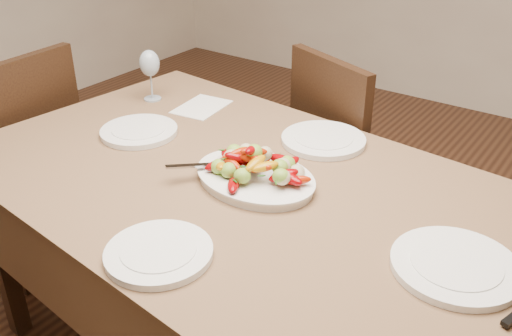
{
  "coord_description": "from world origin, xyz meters",
  "views": [
    {
      "loc": [
        1.02,
        -0.94,
        1.57
      ],
      "look_at": [
        0.21,
        0.18,
        0.82
      ],
      "focal_mm": 40.0,
      "sensor_mm": 36.0,
      "label": 1
    }
  ],
  "objects_px": {
    "chair_far": "(360,164)",
    "plate_left": "(139,132)",
    "dining_table": "(256,291)",
    "serving_platter": "(255,179)",
    "wine_glass": "(150,74)",
    "plate_far": "(323,140)",
    "chair_left": "(13,162)",
    "plate_near": "(159,253)",
    "plate_right": "(455,266)"
  },
  "relations": [
    {
      "from": "chair_far",
      "to": "plate_left",
      "type": "bearing_deg",
      "value": 78.96
    },
    {
      "from": "dining_table",
      "to": "serving_platter",
      "type": "relative_size",
      "value": 5.11
    },
    {
      "from": "serving_platter",
      "to": "wine_glass",
      "type": "height_order",
      "value": "wine_glass"
    },
    {
      "from": "plate_left",
      "to": "plate_far",
      "type": "bearing_deg",
      "value": 29.54
    },
    {
      "from": "wine_glass",
      "to": "plate_far",
      "type": "bearing_deg",
      "value": 4.24
    },
    {
      "from": "dining_table",
      "to": "plate_left",
      "type": "relative_size",
      "value": 7.18
    },
    {
      "from": "chair_left",
      "to": "dining_table",
      "type": "bearing_deg",
      "value": 87.56
    },
    {
      "from": "plate_near",
      "to": "chair_left",
      "type": "bearing_deg",
      "value": 163.25
    },
    {
      "from": "serving_platter",
      "to": "wine_glass",
      "type": "xyz_separation_m",
      "value": [
        -0.69,
        0.29,
        0.09
      ]
    },
    {
      "from": "dining_table",
      "to": "serving_platter",
      "type": "xyz_separation_m",
      "value": [
        -0.02,
        0.02,
        0.39
      ]
    },
    {
      "from": "chair_far",
      "to": "wine_glass",
      "type": "height_order",
      "value": "wine_glass"
    },
    {
      "from": "dining_table",
      "to": "plate_right",
      "type": "relative_size",
      "value": 6.36
    },
    {
      "from": "wine_glass",
      "to": "plate_right",
      "type": "bearing_deg",
      "value": -14.9
    },
    {
      "from": "chair_left",
      "to": "plate_far",
      "type": "bearing_deg",
      "value": 103.9
    },
    {
      "from": "chair_far",
      "to": "wine_glass",
      "type": "xyz_separation_m",
      "value": [
        -0.66,
        -0.48,
        0.39
      ]
    },
    {
      "from": "plate_left",
      "to": "wine_glass",
      "type": "xyz_separation_m",
      "value": [
        -0.18,
        0.25,
        0.09
      ]
    },
    {
      "from": "plate_near",
      "to": "plate_left",
      "type": "bearing_deg",
      "value": 139.62
    },
    {
      "from": "serving_platter",
      "to": "plate_left",
      "type": "distance_m",
      "value": 0.51
    },
    {
      "from": "dining_table",
      "to": "wine_glass",
      "type": "xyz_separation_m",
      "value": [
        -0.71,
        0.31,
        0.48
      ]
    },
    {
      "from": "plate_far",
      "to": "serving_platter",
      "type": "bearing_deg",
      "value": -94.59
    },
    {
      "from": "chair_far",
      "to": "plate_right",
      "type": "distance_m",
      "value": 1.07
    },
    {
      "from": "plate_right",
      "to": "plate_near",
      "type": "distance_m",
      "value": 0.68
    },
    {
      "from": "chair_left",
      "to": "plate_far",
      "type": "xyz_separation_m",
      "value": [
        1.22,
        0.38,
        0.29
      ]
    },
    {
      "from": "chair_left",
      "to": "plate_left",
      "type": "xyz_separation_m",
      "value": [
        0.69,
        0.08,
        0.29
      ]
    },
    {
      "from": "plate_right",
      "to": "plate_far",
      "type": "height_order",
      "value": "same"
    },
    {
      "from": "plate_left",
      "to": "plate_far",
      "type": "distance_m",
      "value": 0.61
    },
    {
      "from": "chair_left",
      "to": "serving_platter",
      "type": "xyz_separation_m",
      "value": [
        1.19,
        0.04,
        0.3
      ]
    },
    {
      "from": "wine_glass",
      "to": "chair_left",
      "type": "bearing_deg",
      "value": -146.65
    },
    {
      "from": "plate_far",
      "to": "plate_near",
      "type": "distance_m",
      "value": 0.75
    },
    {
      "from": "plate_left",
      "to": "plate_far",
      "type": "height_order",
      "value": "same"
    },
    {
      "from": "plate_left",
      "to": "plate_right",
      "type": "distance_m",
      "value": 1.1
    },
    {
      "from": "plate_near",
      "to": "dining_table",
      "type": "bearing_deg",
      "value": 90.09
    },
    {
      "from": "serving_platter",
      "to": "plate_near",
      "type": "relative_size",
      "value": 1.43
    },
    {
      "from": "serving_platter",
      "to": "plate_near",
      "type": "bearing_deg",
      "value": -87.62
    },
    {
      "from": "dining_table",
      "to": "plate_left",
      "type": "bearing_deg",
      "value": 173.72
    },
    {
      "from": "serving_platter",
      "to": "chair_far",
      "type": "bearing_deg",
      "value": 91.96
    },
    {
      "from": "serving_platter",
      "to": "plate_far",
      "type": "height_order",
      "value": "serving_platter"
    },
    {
      "from": "chair_left",
      "to": "serving_platter",
      "type": "bearing_deg",
      "value": 88.45
    },
    {
      "from": "chair_far",
      "to": "plate_left",
      "type": "relative_size",
      "value": 3.71
    },
    {
      "from": "dining_table",
      "to": "plate_right",
      "type": "height_order",
      "value": "plate_right"
    },
    {
      "from": "chair_far",
      "to": "chair_left",
      "type": "distance_m",
      "value": 1.42
    },
    {
      "from": "chair_left",
      "to": "plate_left",
      "type": "bearing_deg",
      "value": 93.19
    },
    {
      "from": "chair_far",
      "to": "wine_glass",
      "type": "distance_m",
      "value": 0.91
    },
    {
      "from": "plate_right",
      "to": "plate_near",
      "type": "height_order",
      "value": "same"
    },
    {
      "from": "plate_near",
      "to": "wine_glass",
      "type": "height_order",
      "value": "wine_glass"
    },
    {
      "from": "plate_right",
      "to": "plate_near",
      "type": "bearing_deg",
      "value": -148.41
    },
    {
      "from": "dining_table",
      "to": "plate_near",
      "type": "relative_size",
      "value": 7.28
    },
    {
      "from": "serving_platter",
      "to": "wine_glass",
      "type": "bearing_deg",
      "value": 157.3
    },
    {
      "from": "plate_near",
      "to": "wine_glass",
      "type": "distance_m",
      "value": 1.0
    },
    {
      "from": "plate_left",
      "to": "plate_right",
      "type": "bearing_deg",
      "value": -4.77
    }
  ]
}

